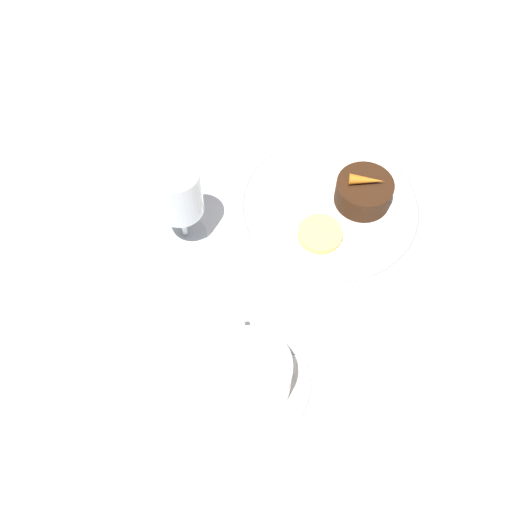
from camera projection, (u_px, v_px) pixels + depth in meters
ground_plane at (289, 206)px, 0.86m from camera, size 3.00×3.00×0.00m
dinner_plate at (330, 208)px, 0.85m from camera, size 0.27×0.27×0.01m
saucer at (250, 384)px, 0.71m from camera, size 0.16×0.16×0.01m
coffee_cup at (250, 374)px, 0.68m from camera, size 0.12×0.10×0.06m
spoon at (248, 344)px, 0.73m from camera, size 0.05×0.11×0.00m
wine_glass at (179, 196)px, 0.76m from camera, size 0.06×0.06×0.13m
fork at (349, 337)px, 0.75m from camera, size 0.04×0.18×0.01m
dessert_cake at (364, 192)px, 0.83m from camera, size 0.08×0.08×0.04m
carrot_garnish at (367, 180)px, 0.81m from camera, size 0.03×0.05×0.02m
pineapple_slice at (320, 234)px, 0.81m from camera, size 0.06×0.06×0.01m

